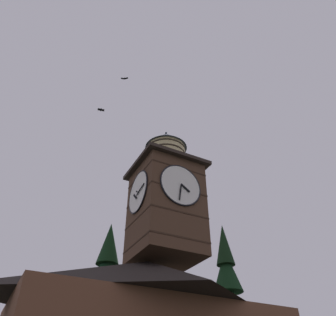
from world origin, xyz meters
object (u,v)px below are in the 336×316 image
clock_tower (166,196)px  moon (142,313)px  flying_bird_low (101,110)px  flying_bird_high (125,78)px

clock_tower → moon: clock_tower is taller
clock_tower → flying_bird_low: 7.97m
moon → flying_bird_high: flying_bird_high is taller
clock_tower → flying_bird_low: flying_bird_low is taller
clock_tower → flying_bird_low: bearing=-6.7°
clock_tower → flying_bird_high: flying_bird_high is taller
flying_bird_high → flying_bird_low: bearing=-10.1°
clock_tower → flying_bird_high: bearing=-5.4°
moon → flying_bird_low: bearing=61.1°
moon → flying_bird_low: flying_bird_low is taller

